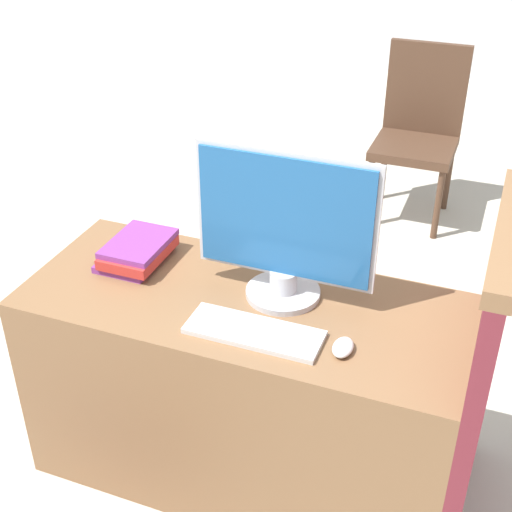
# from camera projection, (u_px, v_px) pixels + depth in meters

# --- Properties ---
(desk) EXTENTS (1.38, 0.59, 0.72)m
(desk) POSITION_uv_depth(u_px,v_px,m) (244.00, 388.00, 2.38)
(desk) COLOR brown
(desk) RESTS_ON ground_plane
(carrel_divider) EXTENTS (0.07, 0.69, 1.11)m
(carrel_divider) POSITION_uv_depth(u_px,v_px,m) (476.00, 385.00, 2.09)
(carrel_divider) COLOR maroon
(carrel_divider) RESTS_ON ground_plane
(monitor) EXTENTS (0.55, 0.23, 0.48)m
(monitor) POSITION_uv_depth(u_px,v_px,m) (285.00, 229.00, 2.09)
(monitor) COLOR #B7B7BC
(monitor) RESTS_ON desk
(keyboard) EXTENTS (0.40, 0.14, 0.02)m
(keyboard) POSITION_uv_depth(u_px,v_px,m) (254.00, 332.00, 2.04)
(keyboard) COLOR silver
(keyboard) RESTS_ON desk
(mouse) EXTENTS (0.06, 0.09, 0.03)m
(mouse) POSITION_uv_depth(u_px,v_px,m) (343.00, 347.00, 1.97)
(mouse) COLOR silver
(mouse) RESTS_ON desk
(book_stack) EXTENTS (0.20, 0.26, 0.08)m
(book_stack) POSITION_uv_depth(u_px,v_px,m) (137.00, 251.00, 2.36)
(book_stack) COLOR #7A3384
(book_stack) RESTS_ON desk
(far_chair) EXTENTS (0.44, 0.44, 0.96)m
(far_chair) POSITION_uv_depth(u_px,v_px,m) (419.00, 126.00, 3.97)
(far_chair) COLOR #4C3323
(far_chair) RESTS_ON ground_plane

